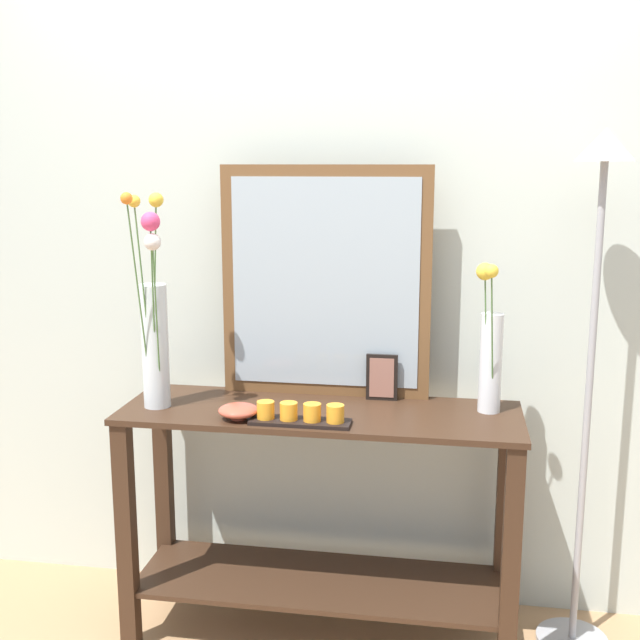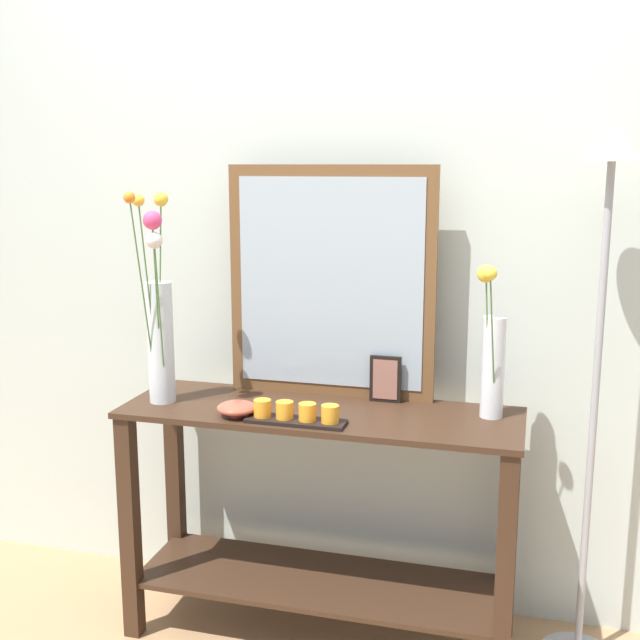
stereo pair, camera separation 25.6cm
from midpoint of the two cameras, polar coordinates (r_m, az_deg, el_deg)
The scene contains 10 objects.
ground_plane at distance 2.99m, azimuth 2.64°, elevation -21.76°, with size 7.00×6.00×0.02m, color #A87F56.
wall_back at distance 2.85m, azimuth 4.38°, elevation 5.82°, with size 6.40×0.08×2.70m, color beige.
console_table at distance 2.75m, azimuth 2.73°, elevation -12.97°, with size 1.32×0.43×0.81m.
mirror_leaning at distance 2.72m, azimuth 3.47°, elevation 2.68°, with size 0.73×0.03×0.80m.
tall_vase_left at distance 2.67m, azimuth -8.85°, elevation -0.34°, with size 0.12×0.19×0.72m.
vase_right at distance 2.59m, azimuth 15.10°, elevation -2.57°, with size 0.10×0.17×0.50m.
candle_tray at distance 2.49m, azimuth 1.20°, elevation -6.86°, with size 0.32×0.09×0.07m.
picture_frame_small at distance 2.72m, azimuth 7.44°, elevation -4.28°, with size 0.11×0.01×0.16m.
decorative_bowl at distance 2.56m, azimuth -3.16°, elevation -6.39°, with size 0.13×0.13×0.05m.
floor_lamp at distance 2.59m, azimuth 22.28°, elevation 0.34°, with size 0.24×0.24×1.72m.
Camera 2 is at (0.67, -2.42, 1.62)m, focal length 44.43 mm.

